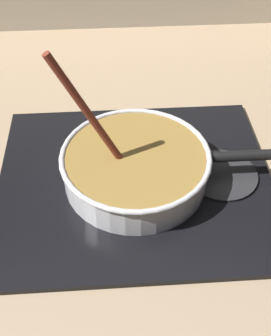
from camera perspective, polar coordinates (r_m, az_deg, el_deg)
name	(u,v)px	position (r m, az deg, el deg)	size (l,w,h in m)	color
ground	(67,228)	(0.87, -8.87, -7.67)	(2.40, 1.60, 0.04)	#9E8466
hob_plate	(136,182)	(0.91, 0.00, -1.79)	(0.56, 0.48, 0.01)	black
burner_ring	(136,178)	(0.90, 0.00, -1.35)	(0.16, 0.16, 0.01)	#592D0C
spare_burner	(221,175)	(0.93, 11.05, -0.84)	(0.15, 0.15, 0.01)	#262628
cooking_pan	(136,166)	(0.88, 0.06, 0.25)	(0.44, 0.30, 0.30)	silver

